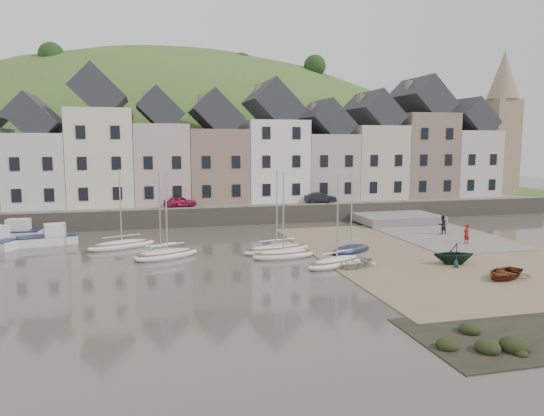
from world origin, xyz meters
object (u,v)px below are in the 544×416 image
object	(u,v)px
rowboat_green	(454,254)
person_red	(466,234)
person_dark	(442,225)
car_left	(180,202)
rowboat_red	(504,273)
rowboat_white	(355,262)
car_right	(320,198)
sailboat_0	(122,245)

from	to	relation	value
rowboat_green	person_red	xyz separation A→B (m)	(4.93, 5.73, 0.14)
person_dark	person_red	bearing A→B (deg)	80.49
rowboat_green	car_left	xyz separation A→B (m)	(-16.36, 22.81, 1.38)
rowboat_red	rowboat_white	bearing A→B (deg)	-150.18
rowboat_red	person_dark	world-z (taller)	person_dark
car_right	person_red	bearing A→B (deg)	-157.64
car_right	rowboat_green	bearing A→B (deg)	-174.45
car_left	car_right	distance (m)	15.01
person_red	sailboat_0	bearing A→B (deg)	-24.33
person_dark	sailboat_0	bearing A→B (deg)	-5.46
sailboat_0	person_dark	xyz separation A→B (m)	(27.11, -1.21, 0.69)
rowboat_white	rowboat_green	bearing A→B (deg)	48.67
person_dark	car_left	distance (m)	25.33
person_red	car_left	world-z (taller)	car_left
rowboat_green	rowboat_red	distance (m)	4.02
car_left	car_right	world-z (taller)	car_right
rowboat_white	car_right	xyz separation A→B (m)	(5.30, 21.85, 1.80)
rowboat_green	person_red	world-z (taller)	person_red
sailboat_0	car_right	size ratio (longest dim) A/B	1.85
car_left	sailboat_0	bearing A→B (deg)	137.80
person_dark	car_left	world-z (taller)	car_left
rowboat_red	person_red	xyz separation A→B (m)	(4.07, 9.64, 0.52)
rowboat_red	person_red	world-z (taller)	person_red
rowboat_green	car_left	distance (m)	28.10
rowboat_white	rowboat_green	world-z (taller)	rowboat_green
rowboat_white	car_left	bearing A→B (deg)	170.84
rowboat_red	car_right	xyz separation A→B (m)	(-2.21, 26.72, 1.77)
rowboat_white	rowboat_red	distance (m)	8.96
car_left	person_red	bearing A→B (deg)	-146.37
sailboat_0	rowboat_red	size ratio (longest dim) A/B	1.99
rowboat_white	rowboat_green	xyz separation A→B (m)	(6.65, -0.96, 0.41)
sailboat_0	rowboat_green	world-z (taller)	sailboat_0
sailboat_0	rowboat_white	distance (m)	18.16
rowboat_green	car_left	bearing A→B (deg)	-133.37
rowboat_green	car_left	size ratio (longest dim) A/B	0.83
car_left	rowboat_white	bearing A→B (deg)	-173.68
sailboat_0	rowboat_white	xyz separation A→B (m)	(15.04, -10.18, 0.10)
person_red	car_left	xyz separation A→B (m)	(-21.29, 17.08, 1.24)
sailboat_0	car_right	world-z (taller)	sailboat_0
sailboat_0	car_left	xyz separation A→B (m)	(5.33, 11.67, 1.90)
rowboat_red	person_red	bearing A→B (deg)	129.89
rowboat_green	car_left	world-z (taller)	car_left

